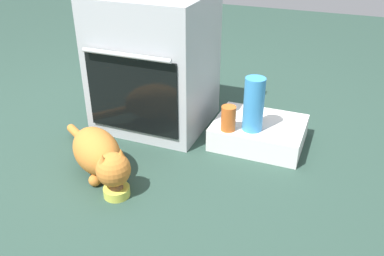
{
  "coord_description": "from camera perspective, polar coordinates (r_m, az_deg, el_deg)",
  "views": [
    {
      "loc": [
        1.12,
        -1.64,
        1.21
      ],
      "look_at": [
        0.46,
        -0.0,
        0.25
      ],
      "focal_mm": 38.12,
      "sensor_mm": 36.0,
      "label": 1
    }
  ],
  "objects": [
    {
      "name": "ground",
      "position": [
        2.33,
        -10.57,
        -3.38
      ],
      "size": [
        8.0,
        8.0,
        0.0
      ],
      "primitive_type": "plane",
      "color": "#284238"
    },
    {
      "name": "oven",
      "position": [
        2.47,
        -5.31,
        9.16
      ],
      "size": [
        0.64,
        0.61,
        0.8
      ],
      "color": "#B7BABF",
      "rests_on": "ground"
    },
    {
      "name": "sauce_jar",
      "position": [
        2.21,
        5.11,
        1.35
      ],
      "size": [
        0.08,
        0.08,
        0.14
      ],
      "primitive_type": "cylinder",
      "color": "#D16023",
      "rests_on": "pantry_cabinet"
    },
    {
      "name": "water_bottle",
      "position": [
        2.2,
        8.62,
        3.28
      ],
      "size": [
        0.11,
        0.11,
        0.3
      ],
      "primitive_type": "cylinder",
      "color": "#388CD1",
      "rests_on": "pantry_cabinet"
    },
    {
      "name": "cat",
      "position": [
        2.09,
        -12.84,
        -3.6
      ],
      "size": [
        0.65,
        0.5,
        0.24
      ],
      "rotation": [
        0.0,
        0.0,
        -0.63
      ],
      "color": "#C6752D",
      "rests_on": "ground"
    },
    {
      "name": "food_bowl",
      "position": [
        1.99,
        -10.5,
        -8.59
      ],
      "size": [
        0.13,
        0.13,
        0.07
      ],
      "color": "#D1D14C",
      "rests_on": "ground"
    },
    {
      "name": "pantry_cabinet",
      "position": [
        2.38,
        9.34,
        -0.62
      ],
      "size": [
        0.5,
        0.41,
        0.13
      ],
      "primitive_type": "cube",
      "color": "white",
      "rests_on": "ground"
    }
  ]
}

